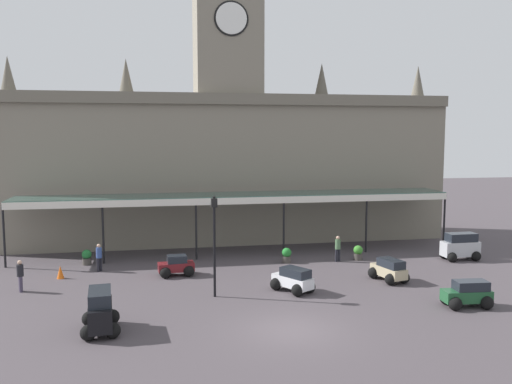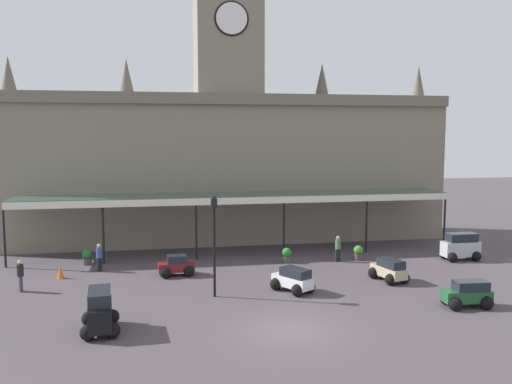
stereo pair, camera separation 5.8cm
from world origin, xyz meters
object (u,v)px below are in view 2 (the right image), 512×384
object	(u,v)px
planter_near_kerb	(358,253)
pedestrian_near_entrance	(99,256)
planter_forecourt_centre	(87,257)
planter_by_canopy	(287,255)
victorian_lamppost	(214,235)
car_white_estate	(293,281)
car_black_van	(100,313)
car_maroon_sedan	(176,267)
car_silver_van	(461,248)
pedestrian_beside_cars	(20,274)
car_green_estate	(467,295)
car_beige_estate	(389,271)
traffic_cone	(61,272)
pedestrian_crossing_forecourt	(338,248)

from	to	relation	value
planter_near_kerb	pedestrian_near_entrance	bearing A→B (deg)	179.71
planter_forecourt_centre	planter_by_canopy	distance (m)	12.61
victorian_lamppost	planter_forecourt_centre	size ratio (longest dim) A/B	5.35
planter_near_kerb	planter_by_canopy	distance (m)	4.76
car_white_estate	car_black_van	distance (m)	10.17
pedestrian_near_entrance	car_maroon_sedan	bearing A→B (deg)	-22.15
car_silver_van	pedestrian_beside_cars	xyz separation A→B (m)	(-26.46, -2.30, 0.10)
car_silver_van	planter_by_canopy	xyz separation A→B (m)	(-11.32, 1.34, -0.32)
car_white_estate	car_maroon_sedan	world-z (taller)	car_white_estate
car_green_estate	planter_forecourt_centre	distance (m)	22.29
car_beige_estate	car_green_estate	distance (m)	5.23
car_maroon_sedan	planter_near_kerb	xyz separation A→B (m)	(11.81, 1.74, -0.01)
car_maroon_sedan	victorian_lamppost	xyz separation A→B (m)	(1.76, -4.46, 2.67)
car_maroon_sedan	car_white_estate	bearing A→B (deg)	-36.46
traffic_cone	planter_forecourt_centre	distance (m)	3.28
car_silver_van	planter_by_canopy	bearing A→B (deg)	173.23
pedestrian_near_entrance	planter_forecourt_centre	size ratio (longest dim) A/B	1.74
car_beige_estate	pedestrian_crossing_forecourt	size ratio (longest dim) A/B	1.44
car_beige_estate	car_maroon_sedan	bearing A→B (deg)	164.00
pedestrian_crossing_forecourt	car_silver_van	bearing A→B (deg)	-7.37
car_black_van	car_beige_estate	distance (m)	15.92
planter_near_kerb	car_white_estate	bearing A→B (deg)	-134.33
car_silver_van	traffic_cone	bearing A→B (deg)	179.93
car_green_estate	pedestrian_beside_cars	xyz separation A→B (m)	(-21.47, 6.52, 0.34)
pedestrian_near_entrance	pedestrian_crossing_forecourt	xyz separation A→B (m)	(14.84, -0.24, 0.00)
car_black_van	car_green_estate	size ratio (longest dim) A/B	1.07
pedestrian_beside_cars	car_silver_van	bearing A→B (deg)	4.97
car_white_estate	pedestrian_beside_cars	bearing A→B (deg)	169.51
car_maroon_sedan	pedestrian_near_entrance	distance (m)	4.86
car_maroon_sedan	planter_by_canopy	size ratio (longest dim) A/B	2.21
victorian_lamppost	car_maroon_sedan	bearing A→B (deg)	111.51
victorian_lamppost	planter_by_canopy	xyz separation A→B (m)	(5.30, 6.36, -2.69)
car_silver_van	car_black_van	bearing A→B (deg)	-157.59
car_white_estate	traffic_cone	bearing A→B (deg)	158.34
car_beige_estate	pedestrian_crossing_forecourt	bearing A→B (deg)	104.70
car_maroon_sedan	traffic_cone	distance (m)	6.54
car_white_estate	victorian_lamppost	world-z (taller)	victorian_lamppost
planter_forecourt_centre	planter_near_kerb	distance (m)	17.35
pedestrian_beside_cars	traffic_cone	world-z (taller)	pedestrian_beside_cars
pedestrian_beside_cars	planter_near_kerb	world-z (taller)	pedestrian_beside_cars
car_white_estate	pedestrian_beside_cars	xyz separation A→B (m)	(-13.96, 2.59, 0.34)
car_green_estate	pedestrian_crossing_forecourt	bearing A→B (deg)	107.04
car_black_van	car_beige_estate	bearing A→B (deg)	18.69
car_silver_van	planter_forecourt_centre	distance (m)	24.01
pedestrian_crossing_forecourt	planter_near_kerb	distance (m)	1.52
car_beige_estate	pedestrian_near_entrance	xyz separation A→B (m)	(-16.14, 5.17, 0.34)
car_beige_estate	victorian_lamppost	bearing A→B (deg)	-173.53
car_silver_van	pedestrian_beside_cars	size ratio (longest dim) A/B	1.44
traffic_cone	planter_near_kerb	bearing A→B (deg)	3.63
car_silver_van	victorian_lamppost	xyz separation A→B (m)	(-16.61, -5.01, 2.37)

